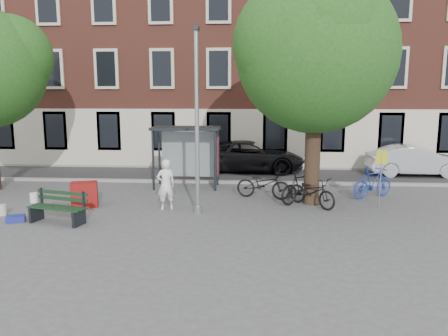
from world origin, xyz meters
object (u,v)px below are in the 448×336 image
bus_shelter (196,143)px  bench (58,209)px  painter (166,185)px  bike_a (263,184)px  bike_c (312,192)px  red_stand (84,195)px  lamppost (197,131)px  car_silver (415,161)px  bike_b (373,183)px  bike_d (301,187)px  car_dark (250,156)px  notice_sign (381,166)px

bus_shelter → bench: size_ratio=1.45×
painter → bike_a: (3.41, 1.90, -0.34)m
bike_c → red_stand: bike_c is taller
lamppost → car_silver: 12.53m
lamppost → painter: bearing=164.1°
painter → bike_a: 3.92m
bike_b → bike_d: (-2.86, -1.06, 0.01)m
bike_b → bike_d: bearing=78.8°
bus_shelter → car_dark: 4.84m
lamppost → painter: lamppost is taller
bike_a → bus_shelter: bearing=72.2°
painter → car_silver: painter is taller
lamppost → car_silver: size_ratio=1.34×
bike_a → car_dark: 6.02m
bus_shelter → notice_sign: size_ratio=1.38×
bench → bike_c: (8.18, 2.58, 0.10)m
bike_c → painter: bearing=146.5°
lamppost → bike_c: (3.98, 1.11, -2.24)m
lamppost → red_stand: size_ratio=6.79×
bike_b → lamppost: bearing=80.6°
bus_shelter → bike_b: 7.38m
bus_shelter → bench: bearing=-122.8°
bench → bike_d: (7.85, 3.05, 0.16)m
lamppost → painter: (-1.15, 0.33, -1.89)m
painter → red_stand: painter is taller
bench → notice_sign: size_ratio=0.95×
lamppost → notice_sign: lamppost is taller
bus_shelter → bike_a: (2.87, -1.87, -1.36)m
painter → bike_a: size_ratio=0.84×
bus_shelter → car_silver: size_ratio=0.63×
car_silver → red_stand: (-13.95, -7.04, -0.30)m
bike_a → bench: bearing=135.2°
bench → bike_b: (10.71, 4.11, 0.15)m
bike_a → bike_d: 1.53m
bike_c → red_stand: 8.14m
lamppost → car_dark: 8.62m
bike_a → notice_sign: (4.08, -1.16, 0.97)m
bike_b → car_silver: size_ratio=0.43×
bus_shelter → bench: 6.80m
lamppost → bench: 5.03m
painter → bike_b: bearing=172.9°
bike_d → bike_c: bearing=175.0°
lamppost → car_dark: lamppost is taller
bike_d → notice_sign: 2.89m
bench → painter: bearing=45.3°
car_silver → bench: bearing=122.3°
car_silver → notice_sign: 7.37m
painter → bike_b: painter is taller
car_dark → lamppost: bearing=169.2°
lamppost → notice_sign: size_ratio=2.97×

